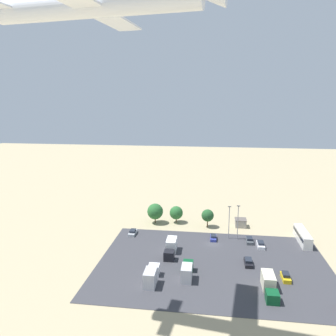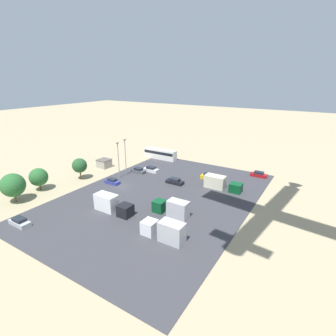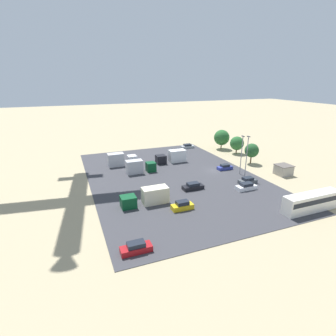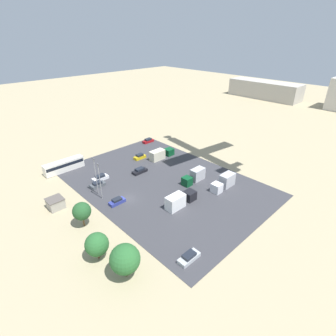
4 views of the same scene
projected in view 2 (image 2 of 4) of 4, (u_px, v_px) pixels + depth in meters
ground_plane at (121, 186)px, 66.55m from camera, size 400.00×400.00×0.00m
parking_lot_surface at (160, 197)px, 60.56m from camera, size 56.71×39.44×0.08m
shed_building at (104, 163)px, 80.41m from camera, size 3.64×3.68×2.56m
bus at (160, 154)px, 88.68m from camera, size 2.48×11.82×3.34m
parked_car_0 at (208, 177)px, 70.96m from camera, size 1.72×4.08×1.65m
parked_car_1 at (112, 181)px, 67.92m from camera, size 1.70×4.08×1.42m
parked_car_2 at (139, 171)px, 75.83m from camera, size 1.85×4.23×1.47m
parked_car_3 at (175, 181)px, 67.90m from camera, size 1.90×4.64×1.48m
parked_car_4 at (20, 222)px, 48.81m from camera, size 1.89×4.55×1.42m
parked_car_5 at (151, 169)px, 76.78m from camera, size 1.88×4.58×1.51m
parked_car_6 at (259, 175)px, 72.67m from camera, size 1.71×4.44×1.53m
parked_truck_0 at (112, 204)px, 53.45m from camera, size 2.57×8.76×3.42m
parked_truck_1 at (165, 231)px, 44.12m from camera, size 2.50×7.92×3.55m
parked_truck_2 at (221, 183)px, 64.50m from camera, size 2.54×9.22×3.15m
parked_truck_3 at (173, 208)px, 51.90m from camera, size 2.37×7.61×3.40m
tree_near_shed at (39, 177)px, 63.38m from camera, size 4.38×4.38×5.57m
tree_apron_mid at (13, 185)px, 57.01m from camera, size 5.21×5.21×6.59m
tree_apron_far at (80, 166)px, 70.28m from camera, size 3.93×3.93×5.81m
light_pole_lot_centre at (118, 159)px, 70.66m from camera, size 0.90×0.28×9.83m
light_pole_lot_edge at (125, 156)px, 72.40m from camera, size 0.90×0.28×10.27m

